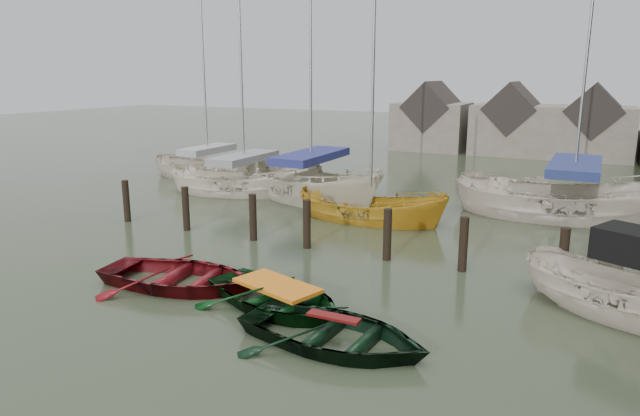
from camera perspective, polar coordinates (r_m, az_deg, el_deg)
The scene contains 12 objects.
ground at distance 13.25m, azimuth -2.72°, elevation -8.15°, with size 120.00×120.00×0.00m, color #2E3824.
mooring_pilings at distance 16.10m, azimuth -1.05°, elevation -2.35°, with size 13.72×0.22×1.80m.
far_sheds at distance 37.26m, azimuth 18.38°, elevation 8.03°, with size 14.00×4.08×4.39m.
rowboat_red at distance 13.80m, azimuth -13.75°, elevation -7.64°, with size 2.78×3.89×0.81m, color #600D13.
rowboat_green at distance 12.31m, azimuth -4.28°, elevation -9.90°, with size 2.59×3.63×0.75m, color black.
rowboat_dkgreen at distance 10.72m, azimuth 1.36°, elevation -13.54°, with size 2.61×3.65×0.76m, color black.
motorboat at distance 13.29m, azimuth 28.16°, elevation -9.30°, with size 4.80×3.48×2.69m.
sailboat_a at distance 23.87m, azimuth -7.51°, elevation 1.62°, with size 6.80×4.07×11.78m.
sailboat_b at distance 22.53m, azimuth -0.89°, elevation 1.03°, with size 8.00×5.57×11.60m.
sailboat_c at distance 19.41m, azimuth 5.03°, elevation -1.16°, with size 5.53×2.34×9.71m.
sailboat_d at distance 21.48m, azimuth 23.75°, elevation -0.73°, with size 8.16×3.78×12.66m.
sailboat_e at distance 27.81m, azimuth -11.08°, elevation 3.14°, with size 5.96×2.83×9.32m.
Camera 1 is at (6.01, -10.77, 4.84)m, focal length 32.00 mm.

